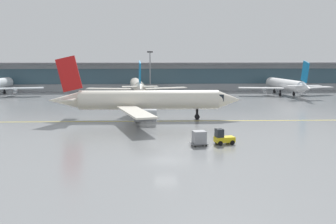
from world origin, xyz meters
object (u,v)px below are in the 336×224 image
object	(u,v)px
gate_airplane_1	(137,85)
taxiing_regional_jet	(146,101)
baggage_tug	(223,138)
cargo_dolly_lead	(199,138)
gate_airplane_2	(285,85)
apron_light_mast_1	(150,70)

from	to	relation	value
gate_airplane_1	taxiing_regional_jet	world-z (taller)	taxiing_regional_jet
baggage_tug	cargo_dolly_lead	bearing A→B (deg)	180.00
gate_airplane_2	taxiing_regional_jet	bearing A→B (deg)	132.88
gate_airplane_2	baggage_tug	world-z (taller)	gate_airplane_2
baggage_tug	cargo_dolly_lead	xyz separation A→B (m)	(-3.26, -0.66, 0.16)
gate_airplane_2	apron_light_mast_1	distance (m)	42.09
gate_airplane_1	baggage_tug	size ratio (longest dim) A/B	11.24
gate_airplane_2	apron_light_mast_1	size ratio (longest dim) A/B	2.39
baggage_tug	cargo_dolly_lead	size ratio (longest dim) A/B	1.19
gate_airplane_1	taxiing_regional_jet	distance (m)	43.97
baggage_tug	apron_light_mast_1	xyz separation A→B (m)	(-8.94, 77.02, 6.41)
gate_airplane_2	taxiing_regional_jet	xyz separation A→B (m)	(-41.60, -44.39, 0.38)
gate_airplane_2	taxiing_regional_jet	world-z (taller)	taxiing_regional_jet
baggage_tug	taxiing_regional_jet	bearing A→B (deg)	103.62
taxiing_regional_jet	cargo_dolly_lead	world-z (taller)	taxiing_regional_jet
gate_airplane_2	cargo_dolly_lead	bearing A→B (deg)	148.50
gate_airplane_1	cargo_dolly_lead	size ratio (longest dim) A/B	13.36
baggage_tug	apron_light_mast_1	distance (m)	77.80
gate_airplane_1	cargo_dolly_lead	bearing A→B (deg)	-176.44
gate_airplane_2	gate_airplane_1	bearing A→B (deg)	86.69
gate_airplane_1	taxiing_regional_jet	xyz separation A→B (m)	(2.71, -43.88, 0.38)
apron_light_mast_1	cargo_dolly_lead	bearing A→B (deg)	-85.82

